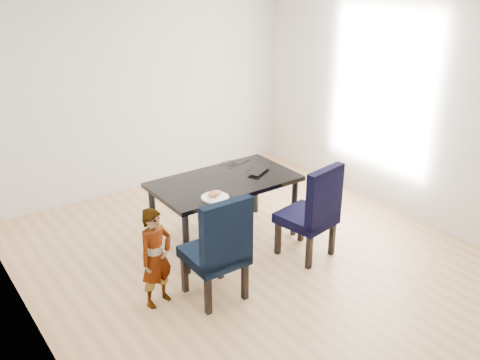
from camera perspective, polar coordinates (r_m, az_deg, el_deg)
floor at (r=5.91m, az=1.13°, el=-8.28°), size 4.50×5.00×0.01m
wall_back at (r=7.42m, az=-10.50°, el=9.27°), size 4.50×0.01×2.70m
wall_left at (r=4.46m, az=-22.72°, el=-1.45°), size 0.01×5.00×2.70m
wall_right at (r=6.87m, az=16.69°, el=7.58°), size 0.01×5.00×2.70m
dining_table at (r=6.09m, az=-1.64°, el=-3.22°), size 1.60×0.90×0.75m
chair_left at (r=5.04m, az=-2.82°, el=-7.05°), size 0.52×0.55×1.08m
chair_right at (r=5.76m, az=7.11°, el=-3.20°), size 0.60×0.62×1.07m
child at (r=5.02m, az=-8.93°, el=-8.17°), size 0.40×0.32×0.98m
plate at (r=5.48m, az=-2.68°, el=-1.88°), size 0.35×0.35×0.02m
sandwich at (r=5.48m, az=-2.72°, el=-1.45°), size 0.17×0.08×0.06m
laptop at (r=6.16m, az=1.60°, el=1.08°), size 0.41×0.36×0.03m
cable_tangle at (r=6.31m, az=-0.71°, el=1.52°), size 0.16×0.16×0.01m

